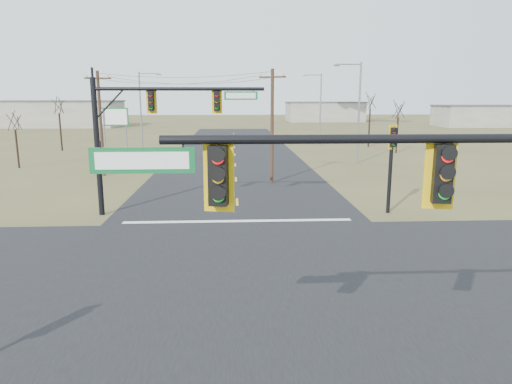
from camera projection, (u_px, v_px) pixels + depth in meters
ground at (241, 276)px, 16.68m from camera, size 320.00×320.00×0.00m
road_ew at (241, 276)px, 16.68m from camera, size 160.00×14.00×0.02m
road_ns at (241, 276)px, 16.67m from camera, size 14.00×160.00×0.02m
stop_bar_far at (238, 221)px, 24.00m from camera, size 12.00×0.40×0.01m
mast_arm_near at (441, 199)px, 8.25m from camera, size 10.33×0.51×6.30m
mast_arm_far at (150, 117)px, 24.51m from camera, size 9.20×0.44×7.46m
pedestal_signal_ne at (392, 151)px, 25.03m from camera, size 0.68×0.60×4.99m
utility_pole_near at (272, 124)px, 33.98m from camera, size 1.94×0.96×8.47m
utility_pole_far at (101, 122)px, 37.24m from camera, size 2.08×0.38×8.52m
highway_sign at (115, 123)px, 45.86m from camera, size 2.87×0.46×5.41m
streetlight_a at (357, 108)px, 44.18m from camera, size 2.72×0.39×9.71m
streetlight_b at (319, 105)px, 62.40m from camera, size 2.69×0.39×9.59m
streetlight_c at (142, 108)px, 52.10m from camera, size 2.58×0.25×9.27m
bare_tree_a at (14, 120)px, 41.40m from camera, size 2.85×2.85×5.55m
bare_tree_b at (58, 105)px, 54.90m from camera, size 2.88×2.88×6.95m
bare_tree_c at (399, 109)px, 52.62m from camera, size 3.37×3.37×6.52m
bare_tree_d at (371, 100)px, 59.31m from camera, size 3.57×3.57×7.50m
warehouse_left at (55, 114)px, 102.10m from camera, size 28.00×14.00×5.50m
warehouse_mid at (324, 112)px, 125.00m from camera, size 20.00×12.00×5.00m
warehouse_right at (479, 116)px, 102.12m from camera, size 18.00×10.00×4.50m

